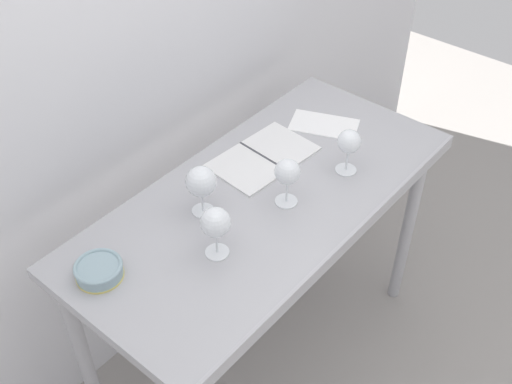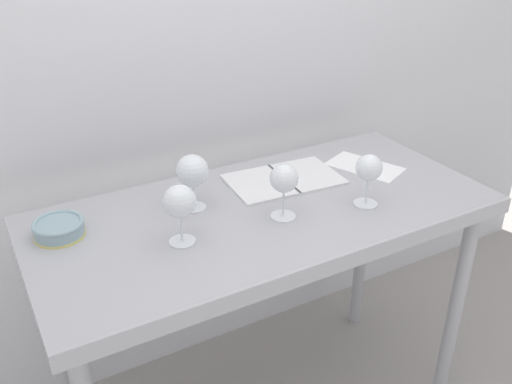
{
  "view_description": "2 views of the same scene",
  "coord_description": "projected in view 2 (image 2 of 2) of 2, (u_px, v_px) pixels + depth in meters",
  "views": [
    {
      "loc": [
        -1.2,
        -0.98,
        2.27
      ],
      "look_at": [
        -0.07,
        -0.03,
        0.98
      ],
      "focal_mm": 43.92,
      "sensor_mm": 36.0,
      "label": 1
    },
    {
      "loc": [
        -0.75,
        -1.28,
        1.72
      ],
      "look_at": [
        -0.04,
        -0.02,
        0.97
      ],
      "focal_mm": 39.23,
      "sensor_mm": 36.0,
      "label": 2
    }
  ],
  "objects": [
    {
      "name": "open_notebook",
      "position": [
        284.0,
        179.0,
        1.85
      ],
      "size": [
        0.38,
        0.26,
        0.01
      ],
      "rotation": [
        0.0,
        0.0,
        -0.08
      ],
      "color": "white",
      "rests_on": "steel_counter"
    },
    {
      "name": "back_wall",
      "position": [
        193.0,
        42.0,
        1.89
      ],
      "size": [
        3.8,
        0.04,
        2.6
      ],
      "primitive_type": "cube",
      "color": "silver",
      "rests_on": "ground_plane"
    },
    {
      "name": "wine_glass_near_center",
      "position": [
        284.0,
        180.0,
        1.59
      ],
      "size": [
        0.08,
        0.08,
        0.17
      ],
      "color": "white",
      "rests_on": "steel_counter"
    },
    {
      "name": "tasting_bowl",
      "position": [
        59.0,
        228.0,
        1.54
      ],
      "size": [
        0.14,
        0.14,
        0.05
      ],
      "color": "#DBCC66",
      "rests_on": "steel_counter"
    },
    {
      "name": "wine_glass_far_left",
      "position": [
        192.0,
        172.0,
        1.63
      ],
      "size": [
        0.1,
        0.1,
        0.17
      ],
      "color": "white",
      "rests_on": "steel_counter"
    },
    {
      "name": "wine_glass_near_left",
      "position": [
        180.0,
        203.0,
        1.47
      ],
      "size": [
        0.09,
        0.09,
        0.17
      ],
      "color": "white",
      "rests_on": "steel_counter"
    },
    {
      "name": "tasting_sheet_upper",
      "position": [
        365.0,
        166.0,
        1.95
      ],
      "size": [
        0.23,
        0.29,
        0.0
      ],
      "primitive_type": "cube",
      "rotation": [
        0.0,
        0.0,
        0.4
      ],
      "color": "white",
      "rests_on": "steel_counter"
    },
    {
      "name": "steel_counter",
      "position": [
        265.0,
        237.0,
        1.74
      ],
      "size": [
        1.4,
        0.65,
        0.9
      ],
      "color": "#A8A8AE",
      "rests_on": "ground_plane"
    },
    {
      "name": "wine_glass_near_right",
      "position": [
        369.0,
        170.0,
        1.66
      ],
      "size": [
        0.08,
        0.08,
        0.16
      ],
      "color": "white",
      "rests_on": "steel_counter"
    }
  ]
}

